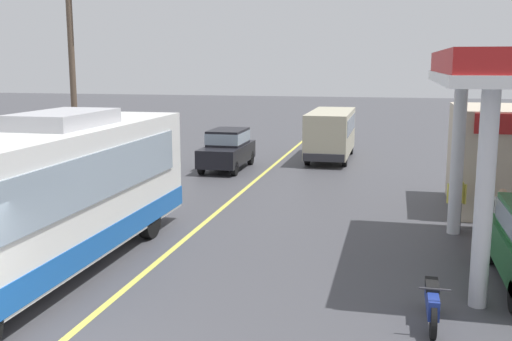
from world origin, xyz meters
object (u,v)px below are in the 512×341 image
motorcycle_parked_forecourt (432,302)px  pedestrian_near_pump (501,216)px  minibus_opposing_lane (331,130)px  pedestrian_by_shop (456,198)px  car_trailing_behind_bus (228,147)px  coach_bus_main (45,202)px

motorcycle_parked_forecourt → pedestrian_near_pump: bearing=68.6°
minibus_opposing_lane → pedestrian_by_shop: (4.95, -12.30, -0.54)m
car_trailing_behind_bus → pedestrian_by_shop: bearing=-42.2°
minibus_opposing_lane → pedestrian_near_pump: (5.87, -14.22, -0.54)m
car_trailing_behind_bus → coach_bus_main: bearing=-90.9°
pedestrian_by_shop → pedestrian_near_pump: bearing=-64.4°
car_trailing_behind_bus → pedestrian_near_pump: bearing=-45.4°
minibus_opposing_lane → coach_bus_main: bearing=-103.9°
pedestrian_near_pump → pedestrian_by_shop: size_ratio=1.00×
coach_bus_main → minibus_opposing_lane: size_ratio=1.80×
pedestrian_near_pump → pedestrian_by_shop: same height
minibus_opposing_lane → motorcycle_parked_forecourt: minibus_opposing_lane is taller
minibus_opposing_lane → pedestrian_by_shop: size_ratio=3.69×
coach_bus_main → car_trailing_behind_bus: coach_bus_main is taller
minibus_opposing_lane → motorcycle_parked_forecourt: 19.65m
pedestrian_near_pump → car_trailing_behind_bus: (-10.18, 10.32, 0.08)m
coach_bus_main → pedestrian_near_pump: bearing=21.9°
pedestrian_near_pump → motorcycle_parked_forecourt: bearing=-111.4°
coach_bus_main → pedestrian_near_pump: 11.26m
pedestrian_near_pump → pedestrian_by_shop: (-0.92, 1.92, 0.00)m
minibus_opposing_lane → car_trailing_behind_bus: 5.83m
motorcycle_parked_forecourt → coach_bus_main: bearing=174.4°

